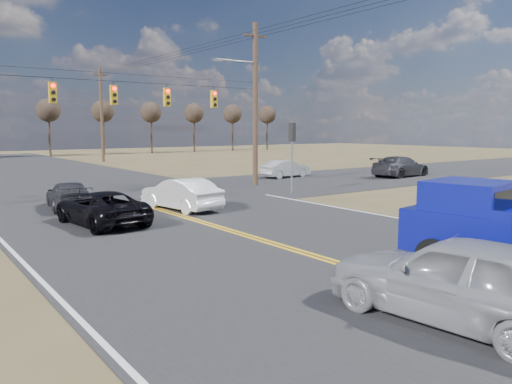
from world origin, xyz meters
TOP-DOWN VIEW (x-y plane):
  - ground at (0.00, 0.00)m, footprint 160.00×160.00m
  - road_main at (0.00, 10.00)m, footprint 14.00×120.00m
  - road_cross at (0.00, 18.00)m, footprint 120.00×12.00m
  - signal_gantry at (0.50, 17.79)m, footprint 19.60×4.83m
  - utility_poles at (0.00, 17.00)m, footprint 19.60×58.32m
  - treeline at (0.00, 26.96)m, footprint 87.00×117.80m
  - silver_suv at (-1.16, -2.37)m, footprint 2.56×5.18m
  - black_suv at (-3.25, 10.96)m, footprint 2.56×4.80m
  - white_car_queue at (0.80, 12.33)m, footprint 2.13×4.47m
  - dgrey_car_queue at (-3.14, 15.50)m, footprint 2.32×4.40m
  - cross_car_east_near at (13.87, 20.93)m, footprint 1.63×4.03m
  - cross_car_east_far at (21.25, 16.35)m, footprint 2.65×5.50m

SIDE VIEW (x-z plane):
  - ground at x=0.00m, z-range 0.00..0.00m
  - road_main at x=0.00m, z-range -0.01..0.01m
  - road_cross at x=0.00m, z-range -0.01..0.01m
  - dgrey_car_queue at x=-3.14m, z-range 0.00..1.21m
  - black_suv at x=-3.25m, z-range 0.00..1.28m
  - cross_car_east_near at x=13.87m, z-range 0.00..1.30m
  - white_car_queue at x=0.80m, z-range 0.00..1.42m
  - cross_car_east_far at x=21.25m, z-range 0.00..1.54m
  - silver_suv at x=-1.16m, z-range 0.00..1.70m
  - signal_gantry at x=0.50m, z-range 0.06..10.06m
  - utility_poles at x=0.00m, z-range 0.23..10.23m
  - treeline at x=0.00m, z-range 2.00..9.40m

